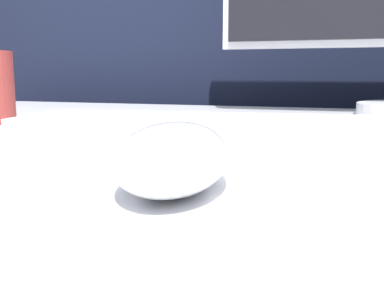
# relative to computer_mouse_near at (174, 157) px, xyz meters

# --- Properties ---
(partition_panel) EXTENTS (5.00, 0.03, 1.38)m
(partition_panel) POSITION_rel_computer_mouse_near_xyz_m (0.05, 0.80, -0.09)
(partition_panel) COLOR black
(partition_panel) RESTS_ON ground_plane
(computer_mouse_near) EXTENTS (0.08, 0.13, 0.04)m
(computer_mouse_near) POSITION_rel_computer_mouse_near_xyz_m (0.00, 0.00, 0.00)
(computer_mouse_near) COLOR white
(computer_mouse_near) RESTS_ON desk
(keyboard) EXTENTS (0.41, 0.17, 0.02)m
(keyboard) POSITION_rel_computer_mouse_near_xyz_m (-0.04, 0.19, -0.01)
(keyboard) COLOR silver
(keyboard) RESTS_ON desk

